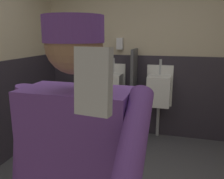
{
  "coord_description": "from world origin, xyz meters",
  "views": [
    {
      "loc": [
        0.42,
        -1.8,
        1.6
      ],
      "look_at": [
        0.01,
        -0.35,
        1.25
      ],
      "focal_mm": 37.62,
      "sensor_mm": 36.0,
      "label": 1
    }
  ],
  "objects": [
    {
      "name": "person",
      "position": [
        0.02,
        -0.95,
        0.99
      ],
      "size": [
        0.67,
        0.6,
        1.68
      ],
      "color": "#2D3342",
      "rests_on": "ground_plane"
    },
    {
      "name": "privacy_divider_panel",
      "position": [
        -0.2,
        1.67,
        0.95
      ],
      "size": [
        0.04,
        0.4,
        0.9
      ],
      "primitive_type": "cube",
      "color": "#4C4C51"
    },
    {
      "name": "cell_phone",
      "position": [
        0.29,
        -1.46,
        1.53
      ],
      "size": [
        0.06,
        0.03,
        0.11
      ],
      "primitive_type": "cube",
      "rotation": [
        -0.06,
        0.0,
        -0.13
      ],
      "color": "#A5A8B2"
    },
    {
      "name": "wainscot_band_back",
      "position": [
        0.0,
        1.89,
        0.64
      ],
      "size": [
        3.35,
        0.03,
        1.29
      ],
      "primitive_type": "cube",
      "color": "#2D2833",
      "rests_on": "ground_plane"
    },
    {
      "name": "urinal_middle",
      "position": [
        0.18,
        1.74,
        0.78
      ],
      "size": [
        0.4,
        0.34,
        1.24
      ],
      "color": "white",
      "rests_on": "ground_plane"
    },
    {
      "name": "urinal_left",
      "position": [
        -0.57,
        1.74,
        0.78
      ],
      "size": [
        0.4,
        0.34,
        1.24
      ],
      "color": "white",
      "rests_on": "ground_plane"
    },
    {
      "name": "soap_dispenser",
      "position": [
        -0.47,
        1.86,
        1.47
      ],
      "size": [
        0.1,
        0.07,
        0.18
      ],
      "primitive_type": "cube",
      "color": "silver"
    },
    {
      "name": "wall_back",
      "position": [
        0.0,
        1.96,
        1.33
      ],
      "size": [
        3.95,
        0.12,
        2.66
      ],
      "primitive_type": "cube",
      "color": "beige",
      "rests_on": "ground_plane"
    }
  ]
}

